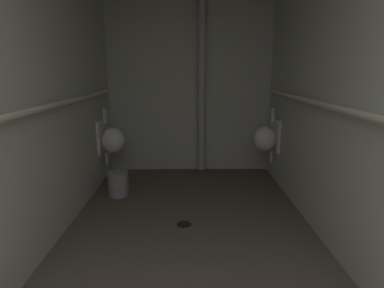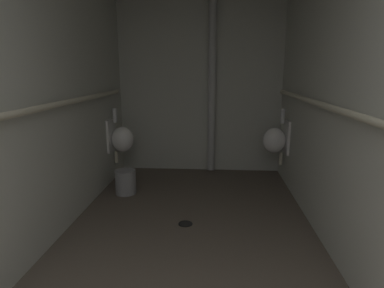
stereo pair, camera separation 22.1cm
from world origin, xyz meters
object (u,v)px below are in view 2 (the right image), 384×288
Objects in this scene: urinal_left_mid at (121,138)px; urinal_right_mid at (276,140)px; standpipe_back_wall at (212,86)px; floor_drain at (185,224)px; waste_bin at (126,182)px.

urinal_left_mid and urinal_right_mid have the same top height.
standpipe_back_wall reaches higher than urinal_right_mid.
floor_drain is 1.13m from waste_bin.
urinal_right_mid is at bearing -26.69° from standpipe_back_wall.
standpipe_back_wall reaches higher than urinal_left_mid.
urinal_right_mid is at bearing 50.33° from floor_drain.
standpipe_back_wall is at bearing 43.33° from waste_bin.
standpipe_back_wall is 1.82m from waste_bin.
floor_drain is (0.98, -1.24, -0.59)m from urinal_left_mid.
urinal_right_mid is at bearing 2.08° from urinal_left_mid.
urinal_right_mid reaches higher than waste_bin.
standpipe_back_wall is at bearing 82.59° from floor_drain.
urinal_right_mid reaches higher than floor_drain.
urinal_right_mid is 0.30× the size of standpipe_back_wall.
urinal_left_mid is 0.30× the size of standpipe_back_wall.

